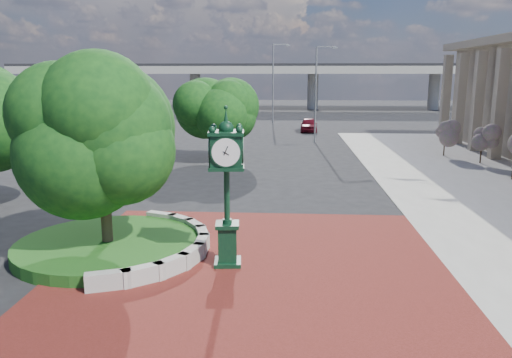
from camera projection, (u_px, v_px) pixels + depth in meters
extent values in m
plane|color=black|center=(255.00, 255.00, 16.59)|extent=(200.00, 200.00, 0.00)
cube|color=maroon|center=(253.00, 266.00, 15.61)|extent=(12.00, 12.00, 0.04)
cube|color=#9E9B93|center=(108.00, 281.00, 13.85)|extent=(1.29, 0.76, 0.54)
cube|color=#9E9B93|center=(143.00, 275.00, 14.26)|extent=(1.20, 1.04, 0.54)
cube|color=#9E9B93|center=(172.00, 267.00, 14.90)|extent=(1.00, 1.22, 0.54)
cube|color=#9E9B93|center=(192.00, 256.00, 15.72)|extent=(0.71, 1.30, 0.54)
cube|color=#9E9B93|center=(202.00, 246.00, 16.65)|extent=(0.35, 1.25, 0.54)
cube|color=#9E9B93|center=(202.00, 237.00, 17.60)|extent=(0.71, 1.30, 0.54)
cube|color=#9E9B93|center=(195.00, 229.00, 18.48)|extent=(1.00, 1.22, 0.54)
cube|color=#9E9B93|center=(181.00, 223.00, 19.21)|extent=(1.20, 1.04, 0.54)
cube|color=#9E9B93|center=(162.00, 219.00, 19.73)|extent=(1.29, 0.76, 0.54)
cylinder|color=#144714|center=(108.00, 246.00, 16.88)|extent=(6.10, 6.10, 0.40)
cube|color=#9E9B93|center=(283.00, 70.00, 83.58)|extent=(90.00, 12.00, 1.20)
cube|color=black|center=(283.00, 65.00, 83.42)|extent=(90.00, 12.00, 0.40)
cylinder|color=#9E9B93|center=(82.00, 91.00, 86.56)|extent=(1.80, 1.80, 6.00)
cylinder|color=#9E9B93|center=(195.00, 91.00, 85.27)|extent=(1.80, 1.80, 6.00)
cylinder|color=#9E9B93|center=(313.00, 91.00, 83.99)|extent=(1.80, 1.80, 6.00)
cylinder|color=#9E9B93|center=(434.00, 92.00, 82.70)|extent=(1.80, 1.80, 6.00)
cylinder|color=#38281C|center=(107.00, 221.00, 16.69)|extent=(0.36, 0.36, 2.17)
sphere|color=#103B14|center=(102.00, 143.00, 16.14)|extent=(5.20, 5.20, 5.20)
cylinder|color=#38281C|center=(215.00, 147.00, 34.22)|extent=(0.36, 0.36, 1.92)
sphere|color=#103B14|center=(214.00, 114.00, 33.75)|extent=(4.40, 4.40, 4.40)
cube|color=black|center=(228.00, 263.00, 15.71)|extent=(0.90, 0.90, 0.17)
cube|color=black|center=(228.00, 243.00, 15.58)|extent=(0.62, 0.62, 1.14)
cube|color=black|center=(227.00, 225.00, 15.46)|extent=(0.79, 0.79, 0.12)
cylinder|color=black|center=(227.00, 195.00, 15.26)|extent=(0.18, 0.18, 1.76)
cube|color=black|center=(226.00, 150.00, 14.97)|extent=(1.02, 1.02, 0.93)
cylinder|color=white|center=(226.00, 152.00, 14.49)|extent=(0.83, 0.14, 0.83)
cylinder|color=white|center=(227.00, 148.00, 15.45)|extent=(0.83, 0.14, 0.83)
cylinder|color=white|center=(210.00, 150.00, 14.96)|extent=(0.14, 0.83, 0.83)
cylinder|color=white|center=(243.00, 150.00, 14.98)|extent=(0.14, 0.83, 0.83)
sphere|color=black|center=(226.00, 129.00, 14.84)|extent=(0.46, 0.46, 0.46)
cone|color=black|center=(226.00, 117.00, 14.77)|extent=(0.19, 0.19, 0.52)
imported|color=#510B16|center=(309.00, 125.00, 51.83)|extent=(1.86, 4.26, 1.43)
cylinder|color=slate|center=(316.00, 95.00, 43.03)|extent=(0.15, 0.15, 8.16)
cube|color=slate|center=(326.00, 47.00, 42.21)|extent=(1.64, 0.29, 0.11)
cube|color=slate|center=(335.00, 48.00, 42.26)|extent=(0.47, 0.27, 0.14)
cylinder|color=slate|center=(273.00, 85.00, 59.50)|extent=(0.17, 0.17, 9.29)
cube|color=slate|center=(281.00, 44.00, 58.68)|extent=(1.84, 0.57, 0.12)
cube|color=slate|center=(288.00, 45.00, 58.84)|extent=(0.56, 0.37, 0.15)
cylinder|color=#38281C|center=(481.00, 155.00, 33.42)|extent=(0.10, 0.10, 1.20)
sphere|color=#9E4F89|center=(482.00, 140.00, 33.22)|extent=(1.20, 1.20, 1.20)
cylinder|color=#38281C|center=(444.00, 148.00, 36.38)|extent=(0.10, 0.10, 1.20)
sphere|color=#9E4F89|center=(445.00, 134.00, 36.18)|extent=(1.20, 1.20, 1.20)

